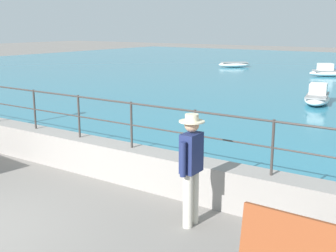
% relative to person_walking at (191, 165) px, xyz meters
% --- Properties ---
extents(promenade_wall, '(20.00, 0.56, 0.70)m').
position_rel_person_walking_xyz_m(promenade_wall, '(-2.66, 0.98, -0.63)').
color(promenade_wall, gray).
rests_on(promenade_wall, ground).
extents(railing, '(18.44, 0.04, 0.90)m').
position_rel_person_walking_xyz_m(railing, '(-2.66, 0.98, 0.33)').
color(railing, '#383330').
rests_on(railing, promenade_wall).
extents(person_walking, '(0.38, 0.57, 1.75)m').
position_rel_person_walking_xyz_m(person_walking, '(0.00, 0.00, 0.00)').
color(person_walking, beige).
rests_on(person_walking, ground).
extents(boat_1, '(1.34, 2.43, 0.76)m').
position_rel_person_walking_xyz_m(boat_1, '(-1.45, 11.64, -0.65)').
color(boat_1, white).
rests_on(boat_1, lake_water).
extents(boat_4, '(2.32, 2.20, 0.36)m').
position_rel_person_walking_xyz_m(boat_4, '(-10.80, 23.55, -0.72)').
color(boat_4, white).
rests_on(boat_4, lake_water).
extents(boat_5, '(2.41, 2.03, 0.76)m').
position_rel_person_walking_xyz_m(boat_5, '(-3.64, 21.43, -0.65)').
color(boat_5, white).
rests_on(boat_5, lake_water).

